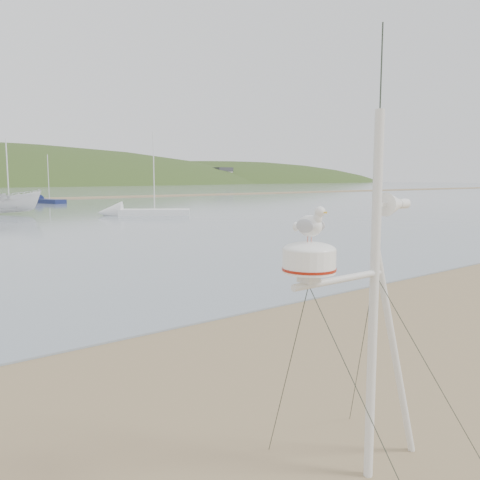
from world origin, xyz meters
TOP-DOWN VIEW (x-y plane):
  - ground at (0.00, 0.00)m, footprint 560.00×560.00m
  - mast_rig at (1.78, -1.81)m, footprint 2.04×2.18m
  - boat_white at (9.02, 40.93)m, footprint 2.83×2.81m
  - sailboat_blue_far at (17.22, 58.75)m, footprint 3.03×6.49m
  - sailboat_white_near at (16.30, 33.19)m, footprint 7.19×5.66m

SIDE VIEW (x-z plane):
  - ground at x=0.00m, z-range 0.00..0.00m
  - sailboat_white_near at x=16.30m, z-range -3.39..3.99m
  - sailboat_blue_far at x=17.22m, z-range -2.85..3.45m
  - mast_rig at x=1.78m, z-range -1.19..3.41m
  - boat_white at x=9.02m, z-range 0.04..5.41m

